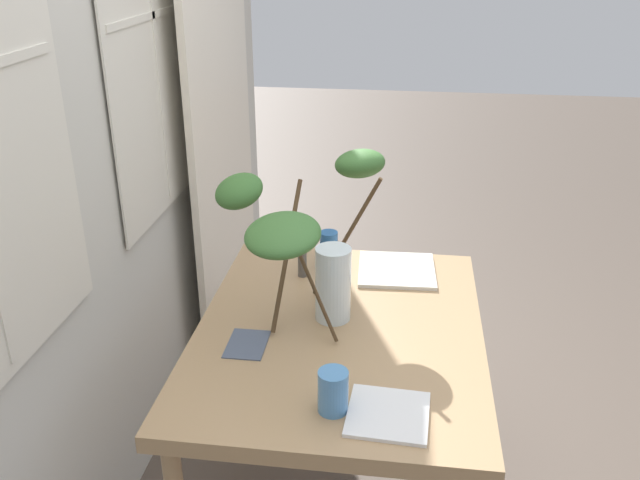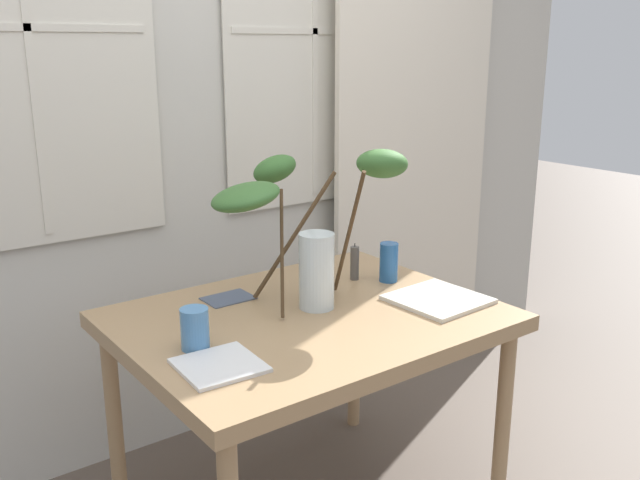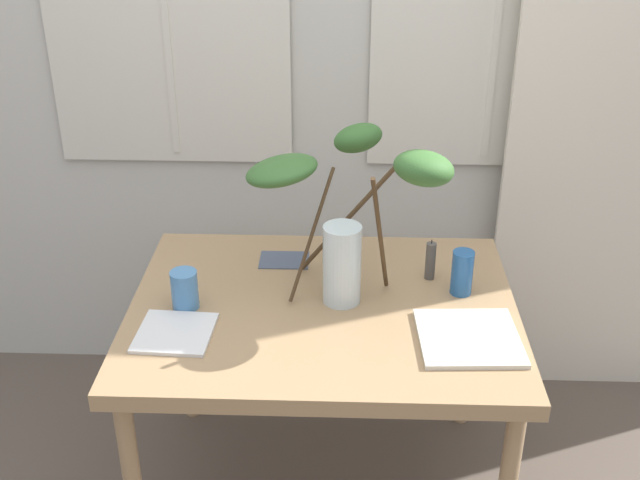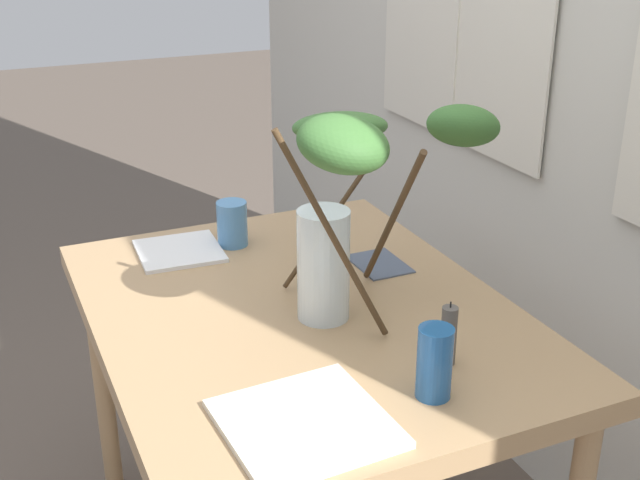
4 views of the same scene
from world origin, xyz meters
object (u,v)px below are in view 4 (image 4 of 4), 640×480
drinking_glass_blue_left (232,224)px  plate_square_left (179,251)px  plate_square_right (305,423)px  pillar_candle (449,336)px  drinking_glass_blue_right (435,363)px  dining_table (302,336)px  vase_with_branches (357,181)px

drinking_glass_blue_left → plate_square_left: (-0.00, -0.14, -0.05)m
plate_square_left → plate_square_right: bearing=0.1°
plate_square_right → pillar_candle: 0.35m
plate_square_left → drinking_glass_blue_right: bearing=17.1°
drinking_glass_blue_right → plate_square_right: 0.26m
dining_table → plate_square_left: bearing=-157.5°
dining_table → plate_square_left: 0.44m
plate_square_left → plate_square_right: (0.81, 0.00, 0.00)m
vase_with_branches → pillar_candle: vase_with_branches is taller
dining_table → plate_square_left: plate_square_left is taller
drinking_glass_blue_left → pillar_candle: 0.75m
drinking_glass_blue_left → plate_square_left: bearing=-91.7°
drinking_glass_blue_right → plate_square_left: drinking_glass_blue_right is taller
drinking_glass_blue_right → vase_with_branches: bearing=177.4°
drinking_glass_blue_right → dining_table: bearing=-168.5°
vase_with_branches → plate_square_right: bearing=-37.4°
drinking_glass_blue_left → plate_square_right: 0.82m
dining_table → plate_square_right: 0.44m
vase_with_branches → drinking_glass_blue_right: vase_with_branches is taller
drinking_glass_blue_left → pillar_candle: (0.72, 0.19, 0.00)m
dining_table → plate_square_left: size_ratio=5.53×
vase_with_branches → plate_square_right: 0.53m
drinking_glass_blue_right → plate_square_right: size_ratio=0.51×
plate_square_left → pillar_candle: bearing=24.7°
plate_square_left → plate_square_right: size_ratio=0.75×
vase_with_branches → drinking_glass_blue_left: vase_with_branches is taller
drinking_glass_blue_left → drinking_glass_blue_right: (0.81, 0.11, 0.01)m
plate_square_right → pillar_candle: size_ratio=2.05×
drinking_glass_blue_left → dining_table: bearing=3.7°
drinking_glass_blue_right → plate_square_right: drinking_glass_blue_right is taller
drinking_glass_blue_right → pillar_candle: (-0.09, 0.08, -0.01)m
dining_table → vase_with_branches: bearing=60.6°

